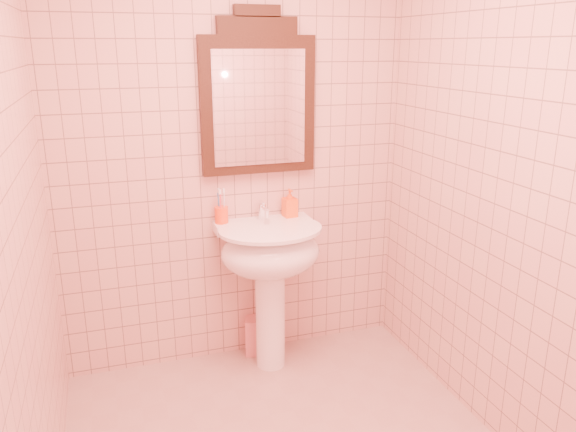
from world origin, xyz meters
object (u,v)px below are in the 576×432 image
object	(u,v)px
pedestal_sink	(270,261)
toothbrush_cup	(221,215)
towel	(261,335)
mirror	(258,98)
soap_dispenser	(290,203)

from	to	relation	value
pedestal_sink	toothbrush_cup	size ratio (longest dim) A/B	4.97
pedestal_sink	towel	xyz separation A→B (m)	(-0.02, 0.16, -0.55)
pedestal_sink	towel	size ratio (longest dim) A/B	3.74
pedestal_sink	mirror	bearing A→B (deg)	90.00
pedestal_sink	soap_dispenser	size ratio (longest dim) A/B	5.21
mirror	towel	size ratio (longest dim) A/B	3.90
mirror	soap_dispenser	world-z (taller)	mirror
pedestal_sink	mirror	distance (m)	0.91
pedestal_sink	toothbrush_cup	world-z (taller)	toothbrush_cup
soap_dispenser	pedestal_sink	bearing A→B (deg)	-142.24
mirror	toothbrush_cup	xyz separation A→B (m)	(-0.24, -0.03, -0.64)
pedestal_sink	toothbrush_cup	bearing A→B (deg)	144.48
soap_dispenser	towel	bearing A→B (deg)	175.19
pedestal_sink	soap_dispenser	bearing A→B (deg)	43.46
toothbrush_cup	towel	xyz separation A→B (m)	(0.22, -0.01, -0.80)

